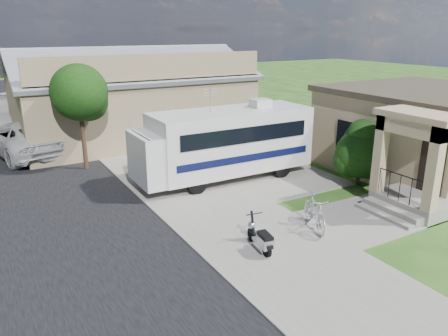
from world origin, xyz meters
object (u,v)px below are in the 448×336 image
bicycle (315,214)px  van (3,114)px  scooter (261,238)px  garden_hose (371,205)px  motorhome (225,141)px  shrub (360,151)px  pickup_truck (25,138)px

bicycle → van: bearing=130.2°
scooter → garden_hose: size_ratio=4.14×
motorhome → van: 16.69m
motorhome → shrub: motorhome is taller
motorhome → pickup_truck: bearing=129.5°
bicycle → van: 21.80m
shrub → bicycle: size_ratio=1.46×
scooter → shrub: bearing=31.7°
bicycle → pickup_truck: 15.13m
motorhome → scooter: bearing=-110.9°
shrub → bicycle: 5.06m
shrub → van: shrub is taller
scooter → van: (-4.81, 20.96, 0.53)m
van → garden_hose: size_ratio=19.31×
bicycle → garden_hose: (2.95, 0.38, -0.46)m
pickup_truck → van: 7.03m
van → garden_hose: 22.58m
shrub → scooter: (-6.59, -2.73, -0.92)m
shrub → scooter: bearing=-157.5°
van → garden_hose: bearing=-52.9°
motorhome → van: (-7.06, 15.11, -0.65)m
scooter → garden_hose: scooter is taller
shrub → van: bearing=122.0°
scooter → bicycle: 2.24m
motorhome → pickup_truck: 10.49m
motorhome → shrub: size_ratio=2.78×
pickup_truck → van: size_ratio=0.93×
motorhome → garden_hose: 6.10m
scooter → van: bearing=112.2°
shrub → bicycle: shrub is taller
van → garden_hose: van is taller
scooter → van: 21.51m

